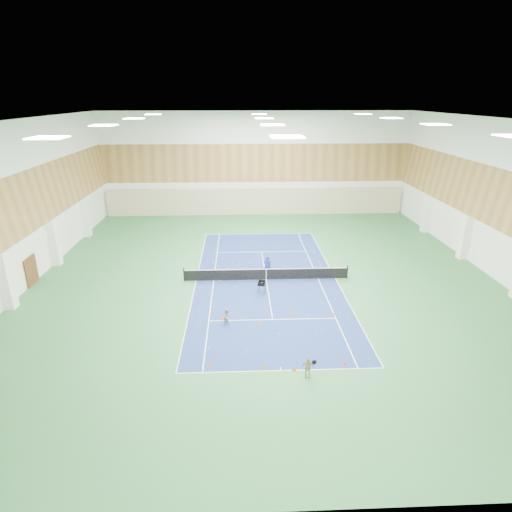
% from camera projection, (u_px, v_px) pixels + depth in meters
% --- Properties ---
extents(ground, '(40.00, 40.00, 0.00)m').
position_uv_depth(ground, '(266.00, 280.00, 33.58)').
color(ground, '#2D6939').
rests_on(ground, ground).
extents(room_shell, '(36.00, 40.00, 12.00)m').
position_uv_depth(room_shell, '(267.00, 205.00, 31.48)').
color(room_shell, white).
rests_on(room_shell, ground).
extents(wood_cladding, '(36.00, 40.00, 8.00)m').
position_uv_depth(wood_cladding, '(267.00, 178.00, 30.77)').
color(wood_cladding, '#9F723B').
rests_on(wood_cladding, room_shell).
extents(ceiling_light_grid, '(21.40, 25.40, 0.06)m').
position_uv_depth(ceiling_light_grid, '(268.00, 121.00, 29.40)').
color(ceiling_light_grid, white).
rests_on(ceiling_light_grid, room_shell).
extents(court_surface, '(10.97, 23.77, 0.01)m').
position_uv_depth(court_surface, '(266.00, 280.00, 33.58)').
color(court_surface, navy).
rests_on(court_surface, ground).
extents(tennis_balls_scatter, '(10.57, 22.77, 0.07)m').
position_uv_depth(tennis_balls_scatter, '(266.00, 279.00, 33.57)').
color(tennis_balls_scatter, yellow).
rests_on(tennis_balls_scatter, ground).
extents(tennis_net, '(12.80, 0.10, 1.10)m').
position_uv_depth(tennis_net, '(266.00, 273.00, 33.39)').
color(tennis_net, black).
rests_on(tennis_net, ground).
extents(back_curtain, '(35.40, 0.16, 3.20)m').
position_uv_depth(back_curtain, '(256.00, 202.00, 51.49)').
color(back_curtain, '#C6B793').
rests_on(back_curtain, ground).
extents(door_left_b, '(0.08, 1.80, 2.20)m').
position_uv_depth(door_left_b, '(31.00, 271.00, 32.48)').
color(door_left_b, '#593319').
rests_on(door_left_b, ground).
extents(coach, '(0.60, 0.40, 1.64)m').
position_uv_depth(coach, '(267.00, 265.00, 34.26)').
color(coach, navy).
rests_on(coach, ground).
extents(child_court, '(0.68, 0.65, 1.11)m').
position_uv_depth(child_court, '(227.00, 317.00, 26.80)').
color(child_court, gray).
rests_on(child_court, ground).
extents(child_apron, '(0.69, 0.34, 1.14)m').
position_uv_depth(child_apron, '(308.00, 367.00, 21.79)').
color(child_apron, tan).
rests_on(child_apron, ground).
extents(ball_cart, '(0.67, 0.67, 0.95)m').
position_uv_depth(ball_cart, '(262.00, 287.00, 31.16)').
color(ball_cart, black).
rests_on(ball_cart, ground).
extents(cone_svc_a, '(0.22, 0.22, 0.24)m').
position_uv_depth(cone_svc_a, '(223.00, 318.00, 27.51)').
color(cone_svc_a, '#FF4C0D').
rests_on(cone_svc_a, ground).
extents(cone_svc_b, '(0.20, 0.20, 0.22)m').
position_uv_depth(cone_svc_b, '(259.00, 321.00, 27.16)').
color(cone_svc_b, '#FF5A0D').
rests_on(cone_svc_b, ground).
extents(cone_svc_c, '(0.23, 0.23, 0.25)m').
position_uv_depth(cone_svc_c, '(293.00, 313.00, 28.15)').
color(cone_svc_c, '#EB4A0C').
rests_on(cone_svc_c, ground).
extents(cone_svc_d, '(0.21, 0.21, 0.23)m').
position_uv_depth(cone_svc_d, '(334.00, 314.00, 28.11)').
color(cone_svc_d, '#ED3D0C').
rests_on(cone_svc_d, ground).
extents(cone_base_a, '(0.19, 0.19, 0.21)m').
position_uv_depth(cone_base_a, '(208.00, 365.00, 22.74)').
color(cone_base_a, orange).
rests_on(cone_base_a, ground).
extents(cone_base_b, '(0.21, 0.21, 0.23)m').
position_uv_depth(cone_base_b, '(266.00, 366.00, 22.64)').
color(cone_base_b, orange).
rests_on(cone_base_b, ground).
extents(cone_base_c, '(0.22, 0.22, 0.25)m').
position_uv_depth(cone_base_c, '(294.00, 368.00, 22.45)').
color(cone_base_c, '#DC5B0B').
rests_on(cone_base_c, ground).
extents(cone_base_d, '(0.19, 0.19, 0.21)m').
position_uv_depth(cone_base_d, '(345.00, 363.00, 22.96)').
color(cone_base_d, '#DF3E0B').
rests_on(cone_base_d, ground).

